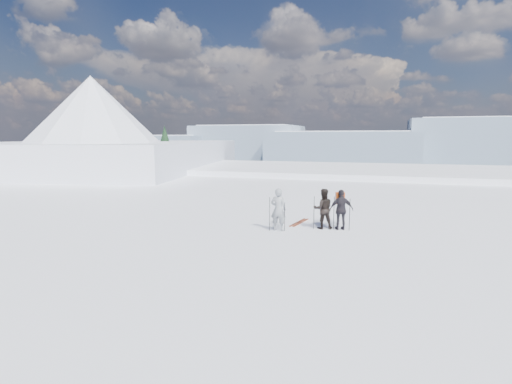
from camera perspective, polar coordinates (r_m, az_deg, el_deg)
lake_basin at (r=42.66m, az=13.71°, el=-6.02°), size 820.00×820.00×71.62m
far_mountain_range at (r=467.05m, az=20.98°, el=6.15°), size 770.00×110.00×53.00m
near_ridge at (r=50.53m, az=-17.83°, el=-0.52°), size 31.37×35.68×25.62m
skier_grey at (r=15.53m, az=3.20°, el=-2.52°), size 0.62×0.41×1.67m
skier_dark at (r=16.06m, az=9.56°, el=-2.38°), size 0.93×0.82×1.61m
skier_pack at (r=16.00m, az=12.09°, el=-2.50°), size 1.01×0.67×1.60m
backpack at (r=16.09m, az=11.99°, el=1.29°), size 0.39×0.29×0.47m
ski_poles at (r=15.81m, az=8.23°, el=-3.16°), size 2.99×1.01×1.33m
skis_loose at (r=17.14m, az=6.18°, el=-4.35°), size 0.52×1.69×0.03m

